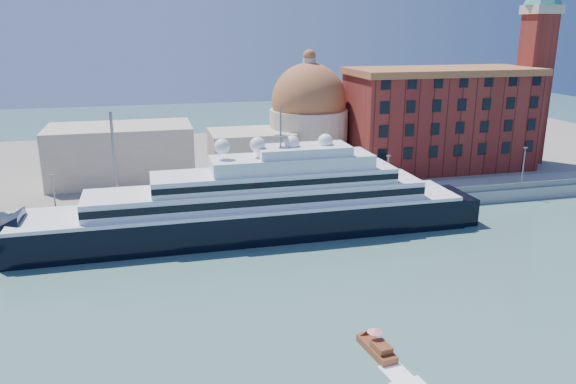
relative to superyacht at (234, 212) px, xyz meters
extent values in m
plane|color=#375F58|center=(1.14, -23.00, -4.39)|extent=(400.00, 400.00, 0.00)
cube|color=gray|center=(1.14, 11.00, -3.14)|extent=(180.00, 10.00, 2.50)
cube|color=slate|center=(1.14, 52.00, -3.39)|extent=(260.00, 72.00, 2.00)
cube|color=slate|center=(1.14, 6.50, -1.29)|extent=(180.00, 0.10, 1.20)
cube|color=black|center=(2.32, 0.00, -2.26)|extent=(75.50, 11.61, 6.29)
cube|color=black|center=(40.07, 0.00, -2.46)|extent=(5.81, 10.65, 5.81)
cube|color=white|center=(2.32, 0.00, 1.12)|extent=(73.56, 11.81, 0.58)
cube|color=white|center=(4.25, 0.00, 2.87)|extent=(56.14, 9.68, 2.90)
cube|color=black|center=(4.25, -4.84, 2.87)|extent=(56.14, 0.15, 1.16)
cube|color=white|center=(7.16, 0.00, 5.58)|extent=(40.65, 8.71, 2.52)
cube|color=white|center=(10.06, 0.00, 8.00)|extent=(27.10, 7.74, 2.32)
cube|color=white|center=(12.00, 0.00, 9.93)|extent=(15.49, 6.78, 1.55)
cylinder|color=slate|center=(8.13, 0.00, 14.00)|extent=(0.29, 0.29, 6.78)
sphere|color=white|center=(-1.55, 0.00, 11.29)|extent=(2.52, 2.52, 2.52)
sphere|color=white|center=(4.25, 0.00, 11.29)|extent=(2.52, 2.52, 2.52)
sphere|color=white|center=(10.06, 0.00, 11.29)|extent=(2.52, 2.52, 2.52)
sphere|color=white|center=(15.87, 0.00, 11.29)|extent=(2.52, 2.52, 2.52)
cube|color=maroon|center=(9.57, -38.62, -4.06)|extent=(2.67, 5.98, 0.96)
cube|color=maroon|center=(9.70, -39.58, -3.24)|extent=(1.84, 2.59, 0.77)
cylinder|color=slate|center=(9.51, -38.14, -2.85)|extent=(0.06, 0.06, 1.54)
cone|color=red|center=(9.51, -38.14, -1.98)|extent=(1.73, 1.73, 0.39)
cube|color=maroon|center=(53.14, 29.00, 8.61)|extent=(42.00, 18.00, 22.00)
cube|color=#9B5932|center=(53.14, 29.00, 20.11)|extent=(43.00, 19.00, 1.50)
cube|color=maroon|center=(77.14, 29.00, 15.11)|extent=(6.00, 6.00, 35.00)
cube|color=beige|center=(77.14, 29.00, 33.61)|extent=(7.00, 7.00, 2.00)
cylinder|color=beige|center=(23.14, 35.00, 4.61)|extent=(18.00, 18.00, 14.00)
sphere|color=#9B5932|center=(23.14, 35.00, 13.61)|extent=(17.00, 17.00, 17.00)
cylinder|color=beige|center=(23.14, 35.00, 21.61)|extent=(3.00, 3.00, 3.00)
cube|color=beige|center=(9.14, 33.00, 2.61)|extent=(18.00, 14.00, 10.00)
cube|color=beige|center=(-18.86, 35.00, 3.61)|extent=(30.00, 16.00, 12.00)
cylinder|color=slate|center=(-28.86, 8.00, 2.11)|extent=(0.24, 0.24, 8.00)
cube|color=slate|center=(-28.86, 8.00, 6.21)|extent=(0.80, 0.30, 0.25)
cylinder|color=slate|center=(1.14, 8.00, 2.11)|extent=(0.24, 0.24, 8.00)
cube|color=slate|center=(1.14, 8.00, 6.21)|extent=(0.80, 0.30, 0.25)
cylinder|color=slate|center=(31.14, 8.00, 2.11)|extent=(0.24, 0.24, 8.00)
cube|color=slate|center=(31.14, 8.00, 6.21)|extent=(0.80, 0.30, 0.25)
cylinder|color=slate|center=(61.14, 8.00, 2.11)|extent=(0.24, 0.24, 8.00)
cube|color=slate|center=(61.14, 8.00, 6.21)|extent=(0.80, 0.30, 0.25)
cylinder|color=slate|center=(-18.86, 10.00, 7.11)|extent=(0.50, 0.50, 18.00)
camera|label=1|loc=(-12.95, -88.39, 29.63)|focal=35.00mm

